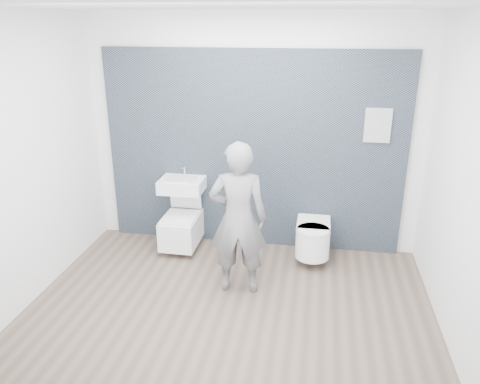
% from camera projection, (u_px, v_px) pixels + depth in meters
% --- Properties ---
extents(ground, '(4.00, 4.00, 0.00)m').
position_uv_depth(ground, '(230.00, 306.00, 4.69)').
color(ground, brown).
rests_on(ground, ground).
extents(room_shell, '(4.00, 4.00, 4.00)m').
position_uv_depth(room_shell, '(228.00, 136.00, 4.08)').
color(room_shell, silver).
rests_on(room_shell, ground).
extents(tile_wall, '(3.60, 0.06, 2.40)m').
position_uv_depth(tile_wall, '(251.00, 241.00, 6.04)').
color(tile_wall, black).
rests_on(tile_wall, ground).
extents(washbasin, '(0.53, 0.39, 0.40)m').
position_uv_depth(washbasin, '(182.00, 185.00, 5.69)').
color(washbasin, white).
rests_on(washbasin, ground).
extents(toilet_square, '(0.42, 0.61, 0.82)m').
position_uv_depth(toilet_square, '(181.00, 228.00, 5.78)').
color(toilet_square, white).
rests_on(toilet_square, ground).
extents(toilet_rounded, '(0.39, 0.66, 0.36)m').
position_uv_depth(toilet_rounded, '(313.00, 238.00, 5.48)').
color(toilet_rounded, white).
rests_on(toilet_rounded, ground).
extents(info_placard, '(0.29, 0.03, 0.39)m').
position_uv_depth(info_placard, '(365.00, 252.00, 5.78)').
color(info_placard, silver).
rests_on(info_placard, ground).
extents(visitor, '(0.63, 0.45, 1.61)m').
position_uv_depth(visitor, '(238.00, 219.00, 4.72)').
color(visitor, slate).
rests_on(visitor, ground).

